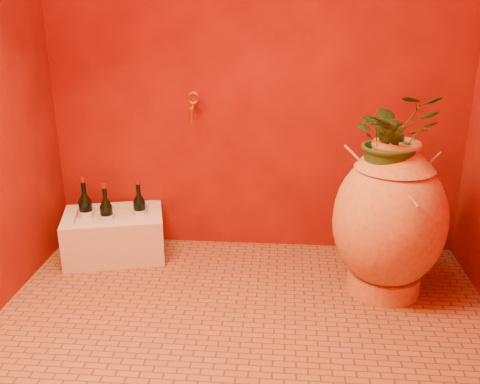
# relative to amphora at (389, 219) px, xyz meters

# --- Properties ---
(floor) EXTENTS (2.50, 2.50, 0.00)m
(floor) POSITION_rel_amphora_xyz_m (-0.73, -0.46, -0.42)
(floor) COLOR brown
(floor) RESTS_ON ground
(wall_back) EXTENTS (2.50, 0.02, 2.50)m
(wall_back) POSITION_rel_amphora_xyz_m (-0.73, 0.54, 0.83)
(wall_back) COLOR #620C05
(wall_back) RESTS_ON ground
(amphora) EXTENTS (0.70, 0.70, 0.84)m
(amphora) POSITION_rel_amphora_xyz_m (0.00, 0.00, 0.00)
(amphora) COLOR #D57F3C
(amphora) RESTS_ON floor
(stone_basin) EXTENTS (0.67, 0.55, 0.28)m
(stone_basin) POSITION_rel_amphora_xyz_m (-1.58, 0.29, -0.29)
(stone_basin) COLOR beige
(stone_basin) RESTS_ON floor
(wine_bottle_a) EXTENTS (0.08, 0.08, 0.32)m
(wine_bottle_a) POSITION_rel_amphora_xyz_m (-1.61, 0.27, -0.15)
(wine_bottle_a) COLOR black
(wine_bottle_a) RESTS_ON stone_basin
(wine_bottle_b) EXTENTS (0.08, 0.08, 0.32)m
(wine_bottle_b) POSITION_rel_amphora_xyz_m (-1.44, 0.37, -0.15)
(wine_bottle_b) COLOR black
(wine_bottle_b) RESTS_ON stone_basin
(wine_bottle_c) EXTENTS (0.09, 0.09, 0.35)m
(wine_bottle_c) POSITION_rel_amphora_xyz_m (-1.75, 0.29, -0.14)
(wine_bottle_c) COLOR black
(wine_bottle_c) RESTS_ON stone_basin
(wall_tap) EXTENTS (0.07, 0.15, 0.17)m
(wall_tap) POSITION_rel_amphora_xyz_m (-1.10, 0.46, 0.50)
(wall_tap) COLOR #B17F28
(wall_tap) RESTS_ON wall_back
(plant_main) EXTENTS (0.48, 0.44, 0.46)m
(plant_main) POSITION_rel_amphora_xyz_m (-0.02, -0.01, 0.44)
(plant_main) COLOR #234217
(plant_main) RESTS_ON amphora
(plant_side) EXTENTS (0.22, 0.23, 0.33)m
(plant_side) POSITION_rel_amphora_xyz_m (-0.05, -0.05, 0.39)
(plant_side) COLOR #234217
(plant_side) RESTS_ON amphora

